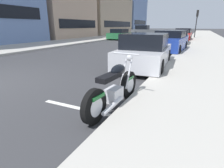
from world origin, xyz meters
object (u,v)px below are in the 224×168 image
object	(u,v)px
parked_car_across_street	(145,52)
parked_car_far_down_curb	(178,38)
crossing_truck	(147,31)
car_opposite_curb	(120,34)
parked_motorcycle	(115,89)
parked_car_at_intersection	(183,35)
parked_car_near_corner	(170,41)
traffic_signal_near_corner	(197,18)

from	to	relation	value
parked_car_across_street	parked_car_far_down_curb	size ratio (longest dim) A/B	0.96
crossing_truck	car_opposite_curb	xyz separation A→B (m)	(-9.26, 1.14, -0.21)
parked_motorcycle	car_opposite_curb	xyz separation A→B (m)	(19.17, 8.08, 0.21)
parked_car_at_intersection	crossing_truck	distance (m)	10.00
parked_car_across_street	parked_car_at_intersection	world-z (taller)	parked_car_at_intersection
parked_car_near_corner	parked_car_at_intersection	world-z (taller)	parked_car_at_intersection
parked_car_far_down_curb	parked_car_at_intersection	world-z (taller)	parked_car_at_intersection
parked_car_across_street	traffic_signal_near_corner	distance (m)	21.49
parked_motorcycle	parked_car_at_intersection	size ratio (longest dim) A/B	0.50
parked_car_near_corner	traffic_signal_near_corner	xyz separation A→B (m)	(15.69, -1.14, 2.09)
parked_motorcycle	traffic_signal_near_corner	bearing A→B (deg)	2.74
parked_car_at_intersection	crossing_truck	xyz separation A→B (m)	(7.54, 6.57, 0.18)
car_opposite_curb	parked_motorcycle	bearing A→B (deg)	24.81
crossing_truck	parked_car_near_corner	bearing A→B (deg)	109.22
parked_motorcycle	parked_car_across_street	xyz separation A→B (m)	(4.25, 0.51, 0.23)
parked_car_at_intersection	parked_car_near_corner	bearing A→B (deg)	-179.27
parked_motorcycle	parked_car_across_street	world-z (taller)	parked_car_across_street
parked_car_across_street	traffic_signal_near_corner	bearing A→B (deg)	-7.23
parked_car_far_down_curb	crossing_truck	size ratio (longest dim) A/B	0.82
crossing_truck	traffic_signal_near_corner	distance (m)	8.49
parked_car_at_intersection	traffic_signal_near_corner	xyz separation A→B (m)	(4.70, -1.20, 2.10)
parked_motorcycle	parked_car_across_street	size ratio (longest dim) A/B	0.50
parked_car_across_street	car_opposite_curb	xyz separation A→B (m)	(14.92, 7.57, -0.02)
parked_car_across_street	car_opposite_curb	world-z (taller)	parked_car_across_street
parked_car_across_street	car_opposite_curb	size ratio (longest dim) A/B	1.02
parked_car_far_down_curb	parked_car_at_intersection	xyz separation A→B (m)	(5.56, -0.02, 0.03)
parked_motorcycle	traffic_signal_near_corner	size ratio (longest dim) A/B	0.58
parked_car_at_intersection	crossing_truck	bearing A→B (deg)	41.48
parked_car_far_down_curb	parked_car_near_corner	bearing A→B (deg)	178.92
parked_car_across_street	traffic_signal_near_corner	world-z (taller)	traffic_signal_near_corner
parked_car_near_corner	parked_car_far_down_curb	world-z (taller)	parked_car_near_corner
parked_car_near_corner	parked_car_at_intersection	distance (m)	10.99
parked_car_across_street	parked_car_far_down_curb	xyz separation A→B (m)	(11.08, -0.12, -0.01)
parked_motorcycle	parked_car_at_intersection	world-z (taller)	parked_car_at_intersection
parked_car_far_down_curb	parked_car_across_street	bearing A→B (deg)	177.47
parked_car_far_down_curb	traffic_signal_near_corner	size ratio (longest dim) A/B	1.22
parked_car_across_street	parked_motorcycle	bearing A→B (deg)	-176.81
parked_car_far_down_curb	parked_car_at_intersection	bearing A→B (deg)	-2.13
car_opposite_curb	traffic_signal_near_corner	world-z (taller)	traffic_signal_near_corner
parked_car_near_corner	crossing_truck	distance (m)	19.68
crossing_truck	car_opposite_curb	size ratio (longest dim) A/B	1.30
parked_car_at_intersection	traffic_signal_near_corner	distance (m)	5.29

